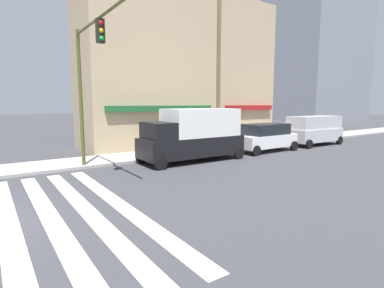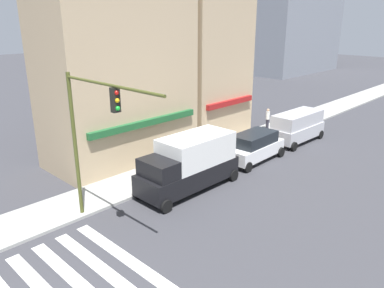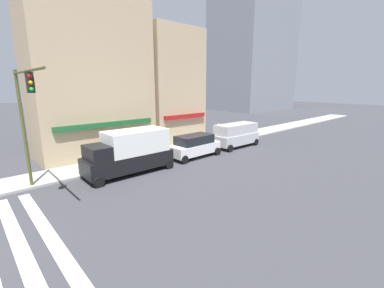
{
  "view_description": "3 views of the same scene",
  "coord_description": "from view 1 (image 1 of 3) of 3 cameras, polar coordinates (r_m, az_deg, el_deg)",
  "views": [
    {
      "loc": [
        0.75,
        -9.49,
        3.32
      ],
      "look_at": [
        10.57,
        4.7,
        1.0
      ],
      "focal_mm": 28.0,
      "sensor_mm": 36.0,
      "label": 1
    },
    {
      "loc": [
        -3.15,
        -8.82,
        9.14
      ],
      "look_at": [
        12.2,
        6.0,
        2.0
      ],
      "focal_mm": 35.0,
      "sensor_mm": 36.0,
      "label": 2
    },
    {
      "loc": [
        2.2,
        -11.13,
        6.12
      ],
      "look_at": [
        16.58,
        4.7,
        1.2
      ],
      "focal_mm": 24.0,
      "sensor_mm": 36.0,
      "label": 3
    }
  ],
  "objects": [
    {
      "name": "suv_white",
      "position": [
        21.59,
        13.85,
        1.35
      ],
      "size": [
        4.74,
        2.12,
        1.94
      ],
      "rotation": [
        0.0,
        0.0,
        0.02
      ],
      "color": "white",
      "rests_on": "ground_plane"
    },
    {
      "name": "storefront_row",
      "position": [
        25.08,
        -2.23,
        14.56
      ],
      "size": [
        16.36,
        5.3,
        13.15
      ],
      "color": "tan",
      "rests_on": "ground_plane"
    },
    {
      "name": "traffic_signal",
      "position": [
        15.07,
        -19.23,
        12.97
      ],
      "size": [
        0.32,
        6.37,
        6.96
      ],
      "color": "#474C1E",
      "rests_on": "ground_plane"
    },
    {
      "name": "pedestrian_white_shirt",
      "position": [
        28.96,
        17.81,
        2.84
      ],
      "size": [
        0.32,
        0.32,
        1.77
      ],
      "rotation": [
        0.0,
        0.0,
        4.96
      ],
      "color": "#23232D",
      "rests_on": "sidewalk_left"
    },
    {
      "name": "tower_distant",
      "position": [
        73.04,
        23.11,
        23.82
      ],
      "size": [
        19.81,
        13.76,
        48.74
      ],
      "color": "gray",
      "rests_on": "ground_plane"
    },
    {
      "name": "van_silver",
      "position": [
        26.13,
        22.24,
        2.62
      ],
      "size": [
        5.05,
        2.22,
        2.34
      ],
      "rotation": [
        0.0,
        0.0,
        -0.03
      ],
      "color": "#B7B7BC",
      "rests_on": "ground_plane"
    },
    {
      "name": "box_truck_black",
      "position": [
        17.4,
        0.24,
        1.94
      ],
      "size": [
        6.22,
        2.42,
        3.04
      ],
      "rotation": [
        0.0,
        0.0,
        -0.01
      ],
      "color": "black",
      "rests_on": "ground_plane"
    },
    {
      "name": "pedestrian_grey_coat",
      "position": [
        20.49,
        -3.72,
        1.34
      ],
      "size": [
        0.32,
        0.32,
        1.77
      ],
      "rotation": [
        0.0,
        0.0,
        3.08
      ],
      "color": "#23232D",
      "rests_on": "sidewalk_left"
    }
  ]
}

